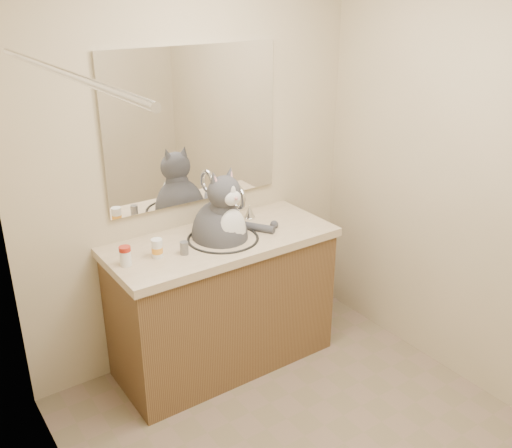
# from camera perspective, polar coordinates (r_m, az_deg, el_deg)

# --- Properties ---
(room) EXTENTS (2.22, 2.52, 2.42)m
(room) POSITION_cam_1_polar(r_m,az_deg,el_deg) (2.45, 8.14, -1.52)
(room) COLOR #816B59
(room) RESTS_ON ground
(vanity) EXTENTS (1.34, 0.59, 1.12)m
(vanity) POSITION_cam_1_polar(r_m,az_deg,el_deg) (3.49, -3.33, -7.49)
(vanity) COLOR brown
(vanity) RESTS_ON ground
(mirror) EXTENTS (1.10, 0.02, 0.90)m
(mirror) POSITION_cam_1_polar(r_m,az_deg,el_deg) (3.33, -6.21, 9.67)
(mirror) COLOR white
(mirror) RESTS_ON room
(shower_curtain) EXTENTS (0.02, 1.30, 1.93)m
(shower_curtain) POSITION_cam_1_polar(r_m,az_deg,el_deg) (2.14, -15.86, -11.35)
(shower_curtain) COLOR #C7B696
(shower_curtain) RESTS_ON ground
(cat) EXTENTS (0.49, 0.39, 0.64)m
(cat) POSITION_cam_1_polar(r_m,az_deg,el_deg) (3.29, -3.46, -0.65)
(cat) COLOR #45454A
(cat) RESTS_ON vanity
(pill_bottle_redcap) EXTENTS (0.06, 0.06, 0.11)m
(pill_bottle_redcap) POSITION_cam_1_polar(r_m,az_deg,el_deg) (3.03, -12.93, -3.13)
(pill_bottle_redcap) COLOR white
(pill_bottle_redcap) RESTS_ON vanity
(pill_bottle_orange) EXTENTS (0.07, 0.07, 0.10)m
(pill_bottle_orange) POSITION_cam_1_polar(r_m,az_deg,el_deg) (3.09, -9.86, -2.44)
(pill_bottle_orange) COLOR white
(pill_bottle_orange) RESTS_ON vanity
(grey_canister) EXTENTS (0.05, 0.05, 0.07)m
(grey_canister) POSITION_cam_1_polar(r_m,az_deg,el_deg) (3.11, -7.20, -2.40)
(grey_canister) COLOR slate
(grey_canister) RESTS_ON vanity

